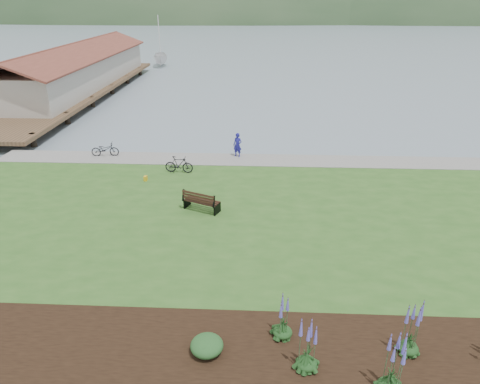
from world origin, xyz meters
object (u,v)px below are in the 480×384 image
object	(u,v)px
sailboat	(162,66)
park_bench	(201,201)
person	(238,143)
bicycle_a	(105,149)

from	to	relation	value
sailboat	park_bench	bearing A→B (deg)	-86.04
park_bench	person	distance (m)	7.96
park_bench	bicycle_a	distance (m)	10.51
park_bench	bicycle_a	world-z (taller)	park_bench
person	bicycle_a	world-z (taller)	person
park_bench	sailboat	bearing A→B (deg)	127.57
bicycle_a	sailboat	size ratio (longest dim) A/B	0.08
bicycle_a	park_bench	bearing A→B (deg)	-142.30
bicycle_a	sailboat	distance (m)	40.82
park_bench	sailboat	world-z (taller)	sailboat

